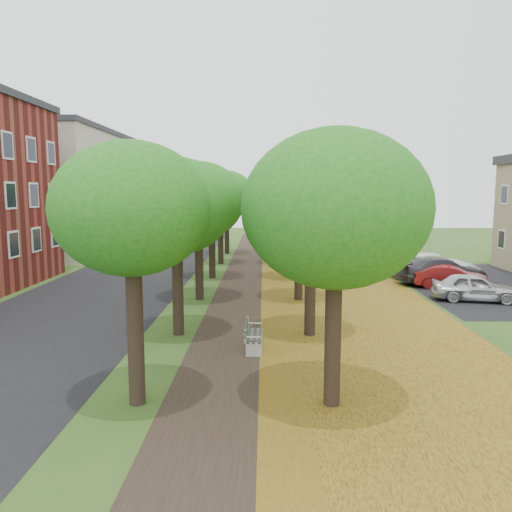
{
  "coord_description": "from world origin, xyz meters",
  "views": [
    {
      "loc": [
        0.93,
        -11.74,
        5.22
      ],
      "look_at": [
        0.59,
        9.13,
        2.5
      ],
      "focal_mm": 35.0,
      "sensor_mm": 36.0,
      "label": 1
    }
  ],
  "objects_px": {
    "car_grey": "(442,271)",
    "car_white": "(434,265)",
    "car_silver": "(475,287)",
    "car_red": "(451,277)",
    "bench": "(253,335)"
  },
  "relations": [
    {
      "from": "car_grey",
      "to": "car_white",
      "type": "distance_m",
      "value": 2.12
    },
    {
      "from": "car_silver",
      "to": "car_red",
      "type": "bearing_deg",
      "value": 11.05
    },
    {
      "from": "bench",
      "to": "car_red",
      "type": "height_order",
      "value": "car_red"
    },
    {
      "from": "car_silver",
      "to": "car_red",
      "type": "distance_m",
      "value": 3.04
    },
    {
      "from": "car_red",
      "to": "car_grey",
      "type": "height_order",
      "value": "car_grey"
    },
    {
      "from": "bench",
      "to": "car_red",
      "type": "xyz_separation_m",
      "value": [
        10.44,
        10.5,
        0.17
      ]
    },
    {
      "from": "bench",
      "to": "car_grey",
      "type": "xyz_separation_m",
      "value": [
        10.44,
        11.82,
        0.29
      ]
    },
    {
      "from": "bench",
      "to": "car_grey",
      "type": "height_order",
      "value": "car_grey"
    },
    {
      "from": "car_red",
      "to": "car_grey",
      "type": "bearing_deg",
      "value": 16.72
    },
    {
      "from": "car_silver",
      "to": "car_red",
      "type": "relative_size",
      "value": 1.04
    },
    {
      "from": "car_silver",
      "to": "car_red",
      "type": "height_order",
      "value": "car_silver"
    },
    {
      "from": "bench",
      "to": "car_white",
      "type": "distance_m",
      "value": 17.56
    },
    {
      "from": "car_grey",
      "to": "car_white",
      "type": "bearing_deg",
      "value": -14.95
    },
    {
      "from": "car_white",
      "to": "bench",
      "type": "bearing_deg",
      "value": 143.93
    },
    {
      "from": "bench",
      "to": "car_red",
      "type": "distance_m",
      "value": 14.81
    }
  ]
}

